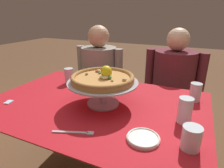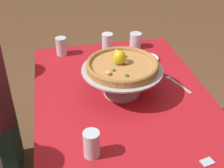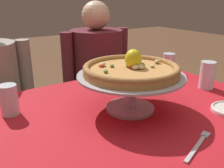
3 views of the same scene
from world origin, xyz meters
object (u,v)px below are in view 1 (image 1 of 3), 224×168
object	(u,v)px
pizza_stand	(103,88)
sugar_packet	(9,102)
water_glass_side_right	(185,112)
diner_left	(100,83)
water_glass_back_right	(195,93)
water_glass_front_right	(191,139)
dinner_fork	(76,133)
water_glass_back_left	(69,77)
side_plate	(143,138)
pizza	(103,78)
diner_right	(172,93)

from	to	relation	value
pizza_stand	sugar_packet	bearing A→B (deg)	-157.49
water_glass_side_right	diner_left	bearing A→B (deg)	139.35
water_glass_back_right	pizza_stand	bearing A→B (deg)	-150.96
water_glass_front_right	dinner_fork	world-z (taller)	water_glass_front_right
water_glass_back_right	diner_left	world-z (taller)	diner_left
dinner_fork	sugar_packet	world-z (taller)	dinner_fork
pizza_stand	water_glass_back_left	size ratio (longest dim) A/B	3.50
dinner_fork	sugar_packet	bearing A→B (deg)	170.37
diner_left	side_plate	bearing A→B (deg)	-53.12
pizza	water_glass_side_right	world-z (taller)	pizza
water_glass_back_right	dinner_fork	bearing A→B (deg)	-128.92
water_glass_side_right	side_plate	world-z (taller)	water_glass_side_right
pizza	pizza_stand	bearing A→B (deg)	-154.00
pizza_stand	side_plate	bearing A→B (deg)	-37.14
pizza	water_glass_back_right	xyz separation A→B (m)	(0.50, 0.28, -0.12)
water_glass_side_right	side_plate	bearing A→B (deg)	-123.29
pizza	diner_left	distance (m)	0.92
water_glass_side_right	diner_left	size ratio (longest dim) A/B	0.11
water_glass_back_right	diner_right	distance (m)	0.59
water_glass_back_left	dinner_fork	distance (m)	0.68
water_glass_side_right	sugar_packet	bearing A→B (deg)	-168.17
pizza_stand	side_plate	distance (m)	0.40
sugar_packet	diner_left	world-z (taller)	diner_left
water_glass_back_left	diner_right	world-z (taller)	diner_right
water_glass_side_right	water_glass_back_left	distance (m)	0.89
water_glass_back_right	dinner_fork	distance (m)	0.76
sugar_packet	diner_left	size ratio (longest dim) A/B	0.04
pizza	water_glass_side_right	xyz separation A→B (m)	(0.46, -0.01, -0.11)
water_glass_front_right	diner_right	world-z (taller)	diner_right
pizza	side_plate	distance (m)	0.42
water_glass_back_left	dinner_fork	size ratio (longest dim) A/B	0.62
diner_left	diner_right	distance (m)	0.73
water_glass_side_right	sugar_packet	xyz separation A→B (m)	(-1.00, -0.21, -0.05)
pizza	water_glass_back_right	world-z (taller)	pizza
water_glass_back_right	side_plate	distance (m)	0.55
water_glass_back_right	sugar_packet	size ratio (longest dim) A/B	2.28
pizza_stand	water_glass_back_right	bearing A→B (deg)	29.04
water_glass_back_left	side_plate	distance (m)	0.85
pizza	side_plate	bearing A→B (deg)	-37.29
water_glass_front_right	water_glass_back_right	xyz separation A→B (m)	(-0.00, 0.49, 0.00)
water_glass_back_left	diner_left	xyz separation A→B (m)	(-0.02, 0.52, -0.24)
pizza	water_glass_back_right	distance (m)	0.58
sugar_packet	diner_right	world-z (taller)	diner_right
pizza	diner_right	world-z (taller)	diner_right
diner_left	pizza_stand	bearing A→B (deg)	-60.39
pizza	diner_left	xyz separation A→B (m)	(-0.42, 0.74, -0.35)
pizza	diner_right	distance (m)	0.92
water_glass_front_right	water_glass_back_left	bearing A→B (deg)	154.69
pizza_stand	dinner_fork	world-z (taller)	pizza_stand
pizza	water_glass_side_right	size ratio (longest dim) A/B	2.75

